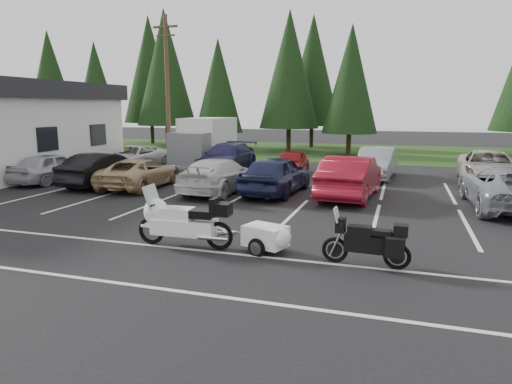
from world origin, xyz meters
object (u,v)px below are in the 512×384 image
object	(u,v)px
utility_pole	(167,88)
car_near_0	(52,167)
car_near_2	(140,173)
car_near_4	(276,174)
box_truck	(202,142)
adventure_motorcycle	(366,238)
touring_motorcycle	(184,217)
car_near_6	(507,188)
car_far_1	(227,158)
car_far_2	(291,163)
car_far_3	(376,163)
cargo_trailer	(265,239)
car_far_0	(133,157)
car_near_3	(219,175)
car_near_5	(351,177)
car_near_1	(104,169)
car_far_4	(488,167)

from	to	relation	value
utility_pole	car_near_0	world-z (taller)	utility_pole
car_near_2	car_near_4	world-z (taller)	car_near_4
box_truck	adventure_motorcycle	world-z (taller)	box_truck
touring_motorcycle	utility_pole	bearing A→B (deg)	117.39
car_near_6	touring_motorcycle	xyz separation A→B (m)	(-8.83, -7.55, 0.04)
car_far_1	adventure_motorcycle	xyz separation A→B (m)	(8.64, -13.54, -0.12)
car_near_4	car_far_1	distance (m)	7.12
car_near_2	car_far_2	world-z (taller)	car_far_2
car_near_2	adventure_motorcycle	size ratio (longest dim) A/B	2.17
utility_pole	car_far_3	size ratio (longest dim) A/B	1.91
adventure_motorcycle	cargo_trailer	bearing A→B (deg)	175.86
touring_motorcycle	adventure_motorcycle	world-z (taller)	touring_motorcycle
car_near_4	car_far_2	distance (m)	5.32
car_near_4	car_far_0	world-z (taller)	car_near_4
car_near_3	car_near_5	bearing A→B (deg)	-170.96
car_near_5	car_far_2	world-z (taller)	car_near_5
utility_pole	car_near_6	xyz separation A→B (m)	(17.50, -7.77, -3.94)
utility_pole	cargo_trailer	world-z (taller)	utility_pole
car_near_3	cargo_trailer	distance (m)	8.42
box_truck	car_near_4	bearing A→B (deg)	-48.79
car_near_1	box_truck	bearing A→B (deg)	-94.98
touring_motorcycle	adventure_motorcycle	distance (m)	4.55
box_truck	car_near_1	bearing A→B (deg)	-97.65
box_truck	utility_pole	bearing A→B (deg)	-165.96
car_near_3	car_far_1	distance (m)	6.29
car_far_0	car_far_2	bearing A→B (deg)	4.34
utility_pole	cargo_trailer	bearing A→B (deg)	-54.50
car_near_4	adventure_motorcycle	size ratio (longest dim) A/B	2.17
car_near_6	car_far_0	world-z (taller)	car_near_6
utility_pole	cargo_trailer	xyz separation A→B (m)	(10.77, -15.10, -4.35)
box_truck	car_far_1	world-z (taller)	box_truck
car_near_4	car_near_6	xyz separation A→B (m)	(8.54, -0.32, -0.05)
car_near_2	car_near_4	distance (m)	6.22
car_near_5	car_near_6	distance (m)	5.52
utility_pole	car_far_4	xyz separation A→B (m)	(17.80, -1.92, -3.92)
car_far_2	car_far_4	xyz separation A→B (m)	(9.46, 0.24, 0.10)
car_far_3	touring_motorcycle	xyz separation A→B (m)	(-4.02, -13.51, 0.03)
car_far_1	car_far_4	size ratio (longest dim) A/B	0.98
car_far_3	car_near_4	bearing A→B (deg)	-118.61
utility_pole	car_near_0	xyz separation A→B (m)	(-2.06, -7.88, -3.97)
adventure_motorcycle	car_near_4	bearing A→B (deg)	120.67
box_truck	cargo_trailer	xyz separation A→B (m)	(8.77, -15.60, -1.11)
car_far_0	adventure_motorcycle	distance (m)	19.23
car_near_2	car_near_5	size ratio (longest dim) A/B	0.93
car_near_5	cargo_trailer	distance (m)	7.87
car_near_1	adventure_motorcycle	xyz separation A→B (m)	(12.34, -7.48, -0.09)
car_far_0	car_far_2	distance (m)	9.40
car_far_2	car_near_0	bearing A→B (deg)	-154.77
box_truck	car_near_0	size ratio (longest dim) A/B	1.32
car_near_1	touring_motorcycle	xyz separation A→B (m)	(7.80, -7.42, 0.04)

